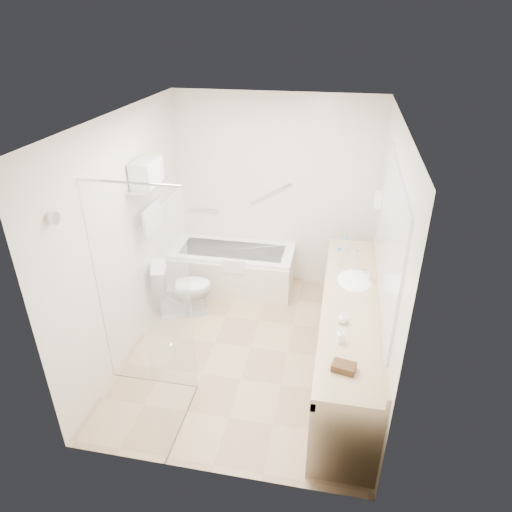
% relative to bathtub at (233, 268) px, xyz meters
% --- Properties ---
extents(floor, '(3.20, 3.20, 0.00)m').
position_rel_bathtub_xyz_m(floor, '(0.50, -1.24, -0.28)').
color(floor, tan).
rests_on(floor, ground).
extents(ceiling, '(2.60, 3.20, 0.10)m').
position_rel_bathtub_xyz_m(ceiling, '(0.50, -1.24, 2.22)').
color(ceiling, silver).
rests_on(ceiling, wall_back).
extents(wall_back, '(2.60, 0.10, 2.50)m').
position_rel_bathtub_xyz_m(wall_back, '(0.50, 0.36, 0.97)').
color(wall_back, silver).
rests_on(wall_back, ground).
extents(wall_front, '(2.60, 0.10, 2.50)m').
position_rel_bathtub_xyz_m(wall_front, '(0.50, -2.84, 0.97)').
color(wall_front, silver).
rests_on(wall_front, ground).
extents(wall_left, '(0.10, 3.20, 2.50)m').
position_rel_bathtub_xyz_m(wall_left, '(-0.80, -1.24, 0.97)').
color(wall_left, silver).
rests_on(wall_left, ground).
extents(wall_right, '(0.10, 3.20, 2.50)m').
position_rel_bathtub_xyz_m(wall_right, '(1.80, -1.24, 0.97)').
color(wall_right, silver).
rests_on(wall_right, ground).
extents(bathtub, '(1.60, 0.73, 0.59)m').
position_rel_bathtub_xyz_m(bathtub, '(0.00, 0.00, 0.00)').
color(bathtub, white).
rests_on(bathtub, floor).
extents(grab_bar_short, '(0.40, 0.03, 0.03)m').
position_rel_bathtub_xyz_m(grab_bar_short, '(-0.45, 0.32, 0.67)').
color(grab_bar_short, silver).
rests_on(grab_bar_short, wall_back).
extents(grab_bar_long, '(0.53, 0.03, 0.33)m').
position_rel_bathtub_xyz_m(grab_bar_long, '(0.45, 0.32, 0.97)').
color(grab_bar_long, silver).
rests_on(grab_bar_long, wall_back).
extents(shower_enclosure, '(0.96, 0.91, 2.11)m').
position_rel_bathtub_xyz_m(shower_enclosure, '(-0.13, -2.16, 0.79)').
color(shower_enclosure, silver).
rests_on(shower_enclosure, floor).
extents(towel_shelf, '(0.24, 0.55, 0.81)m').
position_rel_bathtub_xyz_m(towel_shelf, '(-0.67, -0.89, 1.48)').
color(towel_shelf, silver).
rests_on(towel_shelf, wall_left).
extents(vanity_counter, '(0.55, 2.70, 0.95)m').
position_rel_bathtub_xyz_m(vanity_counter, '(1.52, -1.39, 0.36)').
color(vanity_counter, tan).
rests_on(vanity_counter, floor).
extents(sink, '(0.40, 0.52, 0.14)m').
position_rel_bathtub_xyz_m(sink, '(1.55, -0.99, 0.54)').
color(sink, white).
rests_on(sink, vanity_counter).
extents(faucet, '(0.03, 0.03, 0.14)m').
position_rel_bathtub_xyz_m(faucet, '(1.70, -0.99, 0.65)').
color(faucet, silver).
rests_on(faucet, vanity_counter).
extents(mirror, '(0.02, 2.00, 1.20)m').
position_rel_bathtub_xyz_m(mirror, '(1.79, -1.39, 1.27)').
color(mirror, silver).
rests_on(mirror, wall_right).
extents(hairdryer_unit, '(0.08, 0.10, 0.18)m').
position_rel_bathtub_xyz_m(hairdryer_unit, '(1.75, -0.19, 1.17)').
color(hairdryer_unit, white).
rests_on(hairdryer_unit, wall_right).
extents(toilet, '(0.81, 0.62, 0.70)m').
position_rel_bathtub_xyz_m(toilet, '(-0.45, -0.73, 0.07)').
color(toilet, white).
rests_on(toilet, floor).
extents(amenity_basket, '(0.20, 0.15, 0.06)m').
position_rel_bathtub_xyz_m(amenity_basket, '(1.47, -2.38, 0.60)').
color(amenity_basket, '#462C19').
rests_on(amenity_basket, vanity_counter).
extents(soap_bottle_a, '(0.11, 0.15, 0.06)m').
position_rel_bathtub_xyz_m(soap_bottle_a, '(1.43, -2.04, 0.61)').
color(soap_bottle_a, white).
rests_on(soap_bottle_a, vanity_counter).
extents(soap_bottle_b, '(0.12, 0.14, 0.09)m').
position_rel_bathtub_xyz_m(soap_bottle_b, '(1.45, -1.76, 0.62)').
color(soap_bottle_b, white).
rests_on(soap_bottle_b, vanity_counter).
extents(water_bottle_left, '(0.05, 0.05, 0.18)m').
position_rel_bathtub_xyz_m(water_bottle_left, '(1.56, -0.64, 0.66)').
color(water_bottle_left, silver).
rests_on(water_bottle_left, vanity_counter).
extents(water_bottle_mid, '(0.07, 0.07, 0.22)m').
position_rel_bathtub_xyz_m(water_bottle_mid, '(1.37, -0.71, 0.68)').
color(water_bottle_mid, silver).
rests_on(water_bottle_mid, vanity_counter).
extents(water_bottle_right, '(0.07, 0.07, 0.22)m').
position_rel_bathtub_xyz_m(water_bottle_right, '(1.44, -0.41, 0.67)').
color(water_bottle_right, silver).
rests_on(water_bottle_right, vanity_counter).
extents(drinking_glass_near, '(0.08, 0.08, 0.10)m').
position_rel_bathtub_xyz_m(drinking_glass_near, '(1.54, -0.74, 0.62)').
color(drinking_glass_near, silver).
rests_on(drinking_glass_near, vanity_counter).
extents(drinking_glass_far, '(0.07, 0.07, 0.09)m').
position_rel_bathtub_xyz_m(drinking_glass_far, '(1.53, -0.51, 0.62)').
color(drinking_glass_far, silver).
rests_on(drinking_glass_far, vanity_counter).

